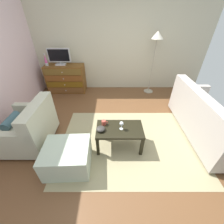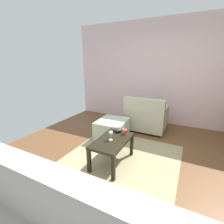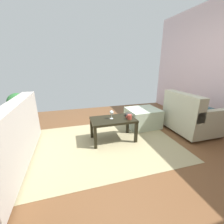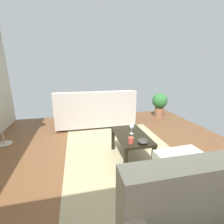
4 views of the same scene
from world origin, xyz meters
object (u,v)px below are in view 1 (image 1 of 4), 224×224
Objects in this scene: bowl_decorative at (101,129)px; couch_large at (206,119)px; wine_glass at (122,124)px; mug at (104,123)px; coffee_table at (120,131)px; armchair at (30,128)px; standing_lamp at (157,41)px; dresser at (66,79)px; tv at (59,56)px; lava_lamp at (46,60)px; ottoman at (68,157)px.

couch_large is at bearing 11.26° from bowl_decorative.
wine_glass reaches higher than mug.
mug is 0.06× the size of couch_large.
wine_glass is at bearing -26.08° from coffee_table.
armchair is 3.59m from standing_lamp.
bowl_decorative reaches higher than coffee_table.
bowl_decorative is at bearing -62.47° from dresser.
mug is at bearing -58.57° from tv.
dresser is 3.39× the size of lava_lamp.
wine_glass reaches higher than ottoman.
standing_lamp is (1.00, 2.24, 0.90)m from wine_glass.
couch_large is 2.75× the size of ottoman.
tv reaches higher than armchair.
standing_lamp reaches higher than armchair.
couch_large is 3.38m from armchair.
couch_large is at bearing -69.58° from standing_lamp.
coffee_table is (1.54, -2.27, -0.04)m from dresser.
lava_lamp is (-0.46, -0.04, 0.56)m from dresser.
standing_lamp is (1.03, 2.23, 1.08)m from coffee_table.
bowl_decorative is at bearing -107.50° from mug.
dresser is at bearing 120.16° from mug.
tv is 2.88m from wine_glass.
bowl_decorative is 0.68m from ottoman.
lava_lamp is 2.78m from mug.
tv is at bearing 118.80° from bowl_decorative.
standing_lamp is at bearing 65.95° from wine_glass.
armchair is 1.35× the size of ottoman.
tv reaches higher than wine_glass.
ottoman is at bearing -33.36° from armchair.
tv is at bearing 149.83° from couch_large.
lava_lamp is at bearing 153.26° from couch_large.
armchair is (0.35, -2.12, -0.62)m from lava_lamp.
standing_lamp is (1.30, 2.12, 0.97)m from mug.
wine_glass is 0.08× the size of couch_large.
dresser is at bearing 87.03° from armchair.
mug is 1.38m from armchair.
bowl_decorative is (-0.35, -0.04, -0.08)m from wine_glass.
mug is (1.34, -2.19, -0.58)m from tv.
tv is 2.89m from coffee_table.
armchair is at bearing -175.81° from couch_large.
bowl_decorative is 0.08× the size of couch_large.
coffee_table is 0.48× the size of standing_lamp.
dresser is at bearing 124.37° from wine_glass.
lava_lamp reaches higher than dresser.
wine_glass is 1.02m from ottoman.
armchair reaches higher than mug.
lava_lamp is 2.89× the size of mug.
ottoman is at bearing -74.04° from tv.
bowl_decorative is 1.34m from armchair.
lava_lamp is at bearing 99.30° from armchair.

